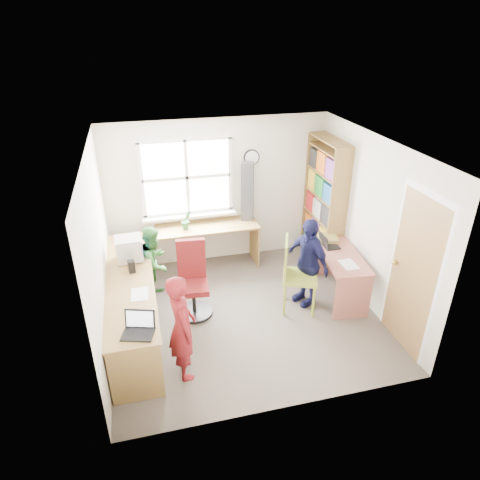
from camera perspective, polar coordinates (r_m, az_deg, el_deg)
The scene contains 19 objects.
room at distance 5.58m, azimuth 0.49°, elevation 0.84°, with size 3.64×3.44×2.44m.
l_desk at distance 5.51m, azimuth -12.07°, elevation -9.53°, with size 2.38×2.95×0.75m.
right_desk at distance 6.42m, azimuth 13.16°, elevation -3.43°, with size 0.69×1.25×0.69m.
bookshelf at distance 7.13m, azimuth 11.12°, elevation 4.50°, with size 0.30×1.02×2.10m.
swivel_chair at distance 5.97m, azimuth -6.30°, elevation -5.74°, with size 0.54×0.54×1.08m.
wooden_chair at distance 6.00m, azimuth 7.26°, elevation -4.27°, with size 0.61×0.61×1.08m.
crt_monitor at distance 6.03m, azimuth -14.60°, elevation -1.15°, with size 0.36×0.33×0.34m.
laptop_left at distance 4.74m, azimuth -13.35°, elevation -11.30°, with size 0.39×0.36×0.22m.
laptop_right at distance 6.51m, azimuth 11.58°, elevation -0.41°, with size 0.26×0.31×0.21m.
speaker_a at distance 5.78m, azimuth -14.27°, elevation -3.45°, with size 0.10×0.10×0.17m.
speaker_b at distance 6.23m, azimuth -14.25°, elevation -0.96°, with size 0.11×0.11×0.18m.
cd_tower at distance 6.94m, azimuth 0.99°, elevation 6.46°, with size 0.24×0.23×0.97m.
game_box at distance 6.69m, azimuth 11.51°, elevation 0.23°, with size 0.38×0.38×0.06m.
paper_a at distance 5.35m, azimuth -13.23°, elevation -7.05°, with size 0.22×0.30×0.00m.
paper_b at distance 6.11m, azimuth 14.28°, elevation -3.17°, with size 0.21×0.29×0.00m.
potted_plant at distance 6.78m, azimuth -7.18°, elevation 2.59°, with size 0.16×0.13×0.29m, color #2B6B36.
person_red at distance 4.90m, azimuth -7.74°, elevation -11.44°, with size 0.48×0.31×1.31m, color maroon.
person_green at distance 6.33m, azimuth -11.31°, elevation -3.00°, with size 0.55×0.43×1.14m, color #2F742E.
person_navy at distance 6.11m, azimuth 8.99°, elevation -2.91°, with size 0.78×0.32×1.33m, color #14153F.
Camera 1 is at (-1.26, -4.74, 3.71)m, focal length 32.00 mm.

